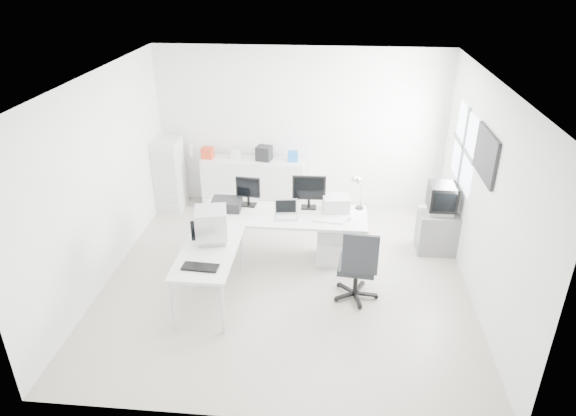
# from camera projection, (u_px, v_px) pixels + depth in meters

# --- Properties ---
(floor) EXTENTS (5.00, 5.00, 0.01)m
(floor) POSITION_uv_depth(u_px,v_px,m) (287.00, 277.00, 7.30)
(floor) COLOR silver
(floor) RESTS_ON ground
(ceiling) EXTENTS (5.00, 5.00, 0.01)m
(ceiling) POSITION_uv_depth(u_px,v_px,m) (286.00, 79.00, 6.06)
(ceiling) COLOR white
(ceiling) RESTS_ON back_wall
(back_wall) EXTENTS (5.00, 0.02, 2.80)m
(back_wall) POSITION_uv_depth(u_px,v_px,m) (300.00, 129.00, 8.91)
(back_wall) COLOR white
(back_wall) RESTS_ON floor
(left_wall) EXTENTS (0.02, 5.00, 2.80)m
(left_wall) POSITION_uv_depth(u_px,v_px,m) (102.00, 180.00, 6.89)
(left_wall) COLOR white
(left_wall) RESTS_ON floor
(right_wall) EXTENTS (0.02, 5.00, 2.80)m
(right_wall) POSITION_uv_depth(u_px,v_px,m) (483.00, 195.00, 6.47)
(right_wall) COLOR white
(right_wall) RESTS_ON floor
(window) EXTENTS (0.02, 1.20, 1.10)m
(window) POSITION_uv_depth(u_px,v_px,m) (464.00, 148.00, 7.45)
(window) COLOR white
(window) RESTS_ON right_wall
(wall_picture) EXTENTS (0.04, 0.90, 0.60)m
(wall_picture) POSITION_uv_depth(u_px,v_px,m) (486.00, 155.00, 6.34)
(wall_picture) COLOR black
(wall_picture) RESTS_ON right_wall
(main_desk) EXTENTS (2.40, 0.80, 0.75)m
(main_desk) POSITION_uv_depth(u_px,v_px,m) (284.00, 237.00, 7.58)
(main_desk) COLOR silver
(main_desk) RESTS_ON floor
(side_desk) EXTENTS (0.70, 1.40, 0.75)m
(side_desk) POSITION_uv_depth(u_px,v_px,m) (210.00, 276.00, 6.67)
(side_desk) COLOR silver
(side_desk) RESTS_ON floor
(drawer_pedestal) EXTENTS (0.40, 0.50, 0.60)m
(drawer_pedestal) POSITION_uv_depth(u_px,v_px,m) (331.00, 242.00, 7.60)
(drawer_pedestal) COLOR silver
(drawer_pedestal) RESTS_ON floor
(inkjet_printer) EXTENTS (0.43, 0.34, 0.15)m
(inkjet_printer) POSITION_uv_depth(u_px,v_px,m) (227.00, 204.00, 7.54)
(inkjet_printer) COLOR black
(inkjet_printer) RESTS_ON main_desk
(lcd_monitor_small) EXTENTS (0.38, 0.24, 0.46)m
(lcd_monitor_small) POSITION_uv_depth(u_px,v_px,m) (248.00, 191.00, 7.58)
(lcd_monitor_small) COLOR black
(lcd_monitor_small) RESTS_ON main_desk
(lcd_monitor_large) EXTENTS (0.49, 0.21, 0.51)m
(lcd_monitor_large) POSITION_uv_depth(u_px,v_px,m) (309.00, 192.00, 7.49)
(lcd_monitor_large) COLOR black
(lcd_monitor_large) RESTS_ON main_desk
(laptop) EXTENTS (0.41, 0.41, 0.24)m
(laptop) POSITION_uv_depth(u_px,v_px,m) (286.00, 210.00, 7.27)
(laptop) COLOR #B7B7BA
(laptop) RESTS_ON main_desk
(white_keyboard) EXTENTS (0.44, 0.17, 0.02)m
(white_keyboard) POSITION_uv_depth(u_px,v_px,m) (328.00, 221.00, 7.22)
(white_keyboard) COLOR silver
(white_keyboard) RESTS_ON main_desk
(white_mouse) EXTENTS (0.06, 0.06, 0.06)m
(white_mouse) POSITION_uv_depth(u_px,v_px,m) (350.00, 218.00, 7.23)
(white_mouse) COLOR silver
(white_mouse) RESTS_ON main_desk
(laser_printer) EXTENTS (0.42, 0.37, 0.22)m
(laser_printer) POSITION_uv_depth(u_px,v_px,m) (336.00, 203.00, 7.50)
(laser_printer) COLOR #BDBDBD
(laser_printer) RESTS_ON main_desk
(desk_lamp) EXTENTS (0.18, 0.18, 0.43)m
(desk_lamp) POSITION_uv_depth(u_px,v_px,m) (360.00, 195.00, 7.49)
(desk_lamp) COLOR silver
(desk_lamp) RESTS_ON main_desk
(crt_monitor) EXTENTS (0.42, 0.42, 0.41)m
(crt_monitor) POSITION_uv_depth(u_px,v_px,m) (212.00, 227.00, 6.64)
(crt_monitor) COLOR #B7B7BA
(crt_monitor) RESTS_ON side_desk
(black_keyboard) EXTENTS (0.44, 0.20, 0.03)m
(black_keyboard) POSITION_uv_depth(u_px,v_px,m) (200.00, 267.00, 6.14)
(black_keyboard) COLOR black
(black_keyboard) RESTS_ON side_desk
(office_chair) EXTENTS (0.67, 0.67, 1.06)m
(office_chair) POSITION_uv_depth(u_px,v_px,m) (357.00, 263.00, 6.66)
(office_chair) COLOR #282A2D
(office_chair) RESTS_ON floor
(tv_cabinet) EXTENTS (0.59, 0.48, 0.64)m
(tv_cabinet) POSITION_uv_depth(u_px,v_px,m) (437.00, 232.00, 7.83)
(tv_cabinet) COLOR slate
(tv_cabinet) RESTS_ON floor
(crt_tv) EXTENTS (0.50, 0.48, 0.45)m
(crt_tv) POSITION_uv_depth(u_px,v_px,m) (442.00, 199.00, 7.59)
(crt_tv) COLOR black
(crt_tv) RESTS_ON tv_cabinet
(sideboard) EXTENTS (1.80, 0.45, 0.90)m
(sideboard) POSITION_uv_depth(u_px,v_px,m) (254.00, 183.00, 9.17)
(sideboard) COLOR silver
(sideboard) RESTS_ON floor
(clutter_box_a) EXTENTS (0.21, 0.19, 0.19)m
(clutter_box_a) POSITION_uv_depth(u_px,v_px,m) (208.00, 153.00, 8.99)
(clutter_box_a) COLOR red
(clutter_box_a) RESTS_ON sideboard
(clutter_box_b) EXTENTS (0.16, 0.14, 0.15)m
(clutter_box_b) POSITION_uv_depth(u_px,v_px,m) (236.00, 155.00, 8.96)
(clutter_box_b) COLOR silver
(clutter_box_b) RESTS_ON sideboard
(clutter_box_c) EXTENTS (0.29, 0.28, 0.25)m
(clutter_box_c) POSITION_uv_depth(u_px,v_px,m) (264.00, 153.00, 8.89)
(clutter_box_c) COLOR black
(clutter_box_c) RESTS_ON sideboard
(clutter_box_d) EXTENTS (0.19, 0.17, 0.17)m
(clutter_box_d) POSITION_uv_depth(u_px,v_px,m) (293.00, 156.00, 8.87)
(clutter_box_d) COLOR #1861AC
(clutter_box_d) RESTS_ON sideboard
(clutter_bottle) EXTENTS (0.07, 0.07, 0.22)m
(clutter_bottle) POSITION_uv_depth(u_px,v_px,m) (191.00, 151.00, 9.04)
(clutter_bottle) COLOR silver
(clutter_bottle) RESTS_ON sideboard
(filing_cabinet) EXTENTS (0.45, 0.53, 1.28)m
(filing_cabinet) POSITION_uv_depth(u_px,v_px,m) (169.00, 174.00, 9.03)
(filing_cabinet) COLOR silver
(filing_cabinet) RESTS_ON floor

